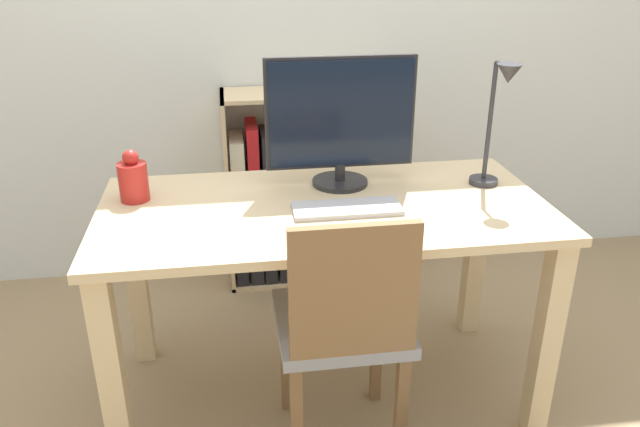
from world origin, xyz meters
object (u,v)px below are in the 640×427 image
object	(u,v)px
keyboard	(347,209)
vase	(133,179)
bookshelf	(282,194)
chair	(345,324)
monitor	(341,118)
desk_lamp	(498,114)

from	to	relation	value
keyboard	vase	size ratio (longest dim) A/B	1.98
keyboard	bookshelf	world-z (taller)	bookshelf
vase	chair	xyz separation A→B (m)	(0.63, -0.43, -0.34)
monitor	keyboard	size ratio (longest dim) A/B	1.49
monitor	vase	distance (m)	0.72
keyboard	vase	world-z (taller)	vase
monitor	chair	distance (m)	0.70
chair	bookshelf	world-z (taller)	bookshelf
keyboard	chair	bearing A→B (deg)	-101.27
keyboard	desk_lamp	distance (m)	0.60
chair	monitor	bearing A→B (deg)	79.63
monitor	desk_lamp	distance (m)	0.52
monitor	keyboard	bearing A→B (deg)	-94.99
vase	keyboard	bearing A→B (deg)	-16.08
keyboard	bookshelf	size ratio (longest dim) A/B	0.37
keyboard	chair	world-z (taller)	chair
keyboard	desk_lamp	bearing A→B (deg)	12.07
monitor	desk_lamp	bearing A→B (deg)	-14.34
desk_lamp	chair	distance (m)	0.86
desk_lamp	bookshelf	world-z (taller)	desk_lamp
vase	monitor	bearing A→B (deg)	3.76
monitor	desk_lamp	xyz separation A→B (m)	(0.50, -0.13, 0.03)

